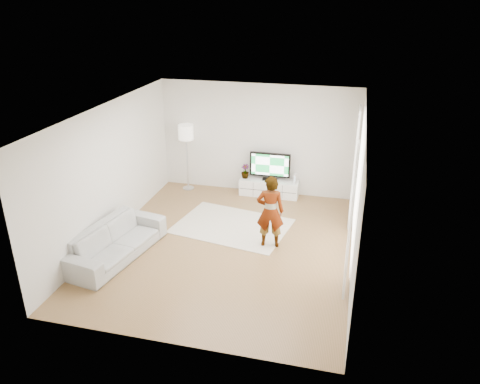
% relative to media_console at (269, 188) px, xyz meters
% --- Properties ---
extents(floor, '(6.00, 6.00, 0.00)m').
position_rel_media_console_xyz_m(floor, '(-0.36, -2.76, -0.21)').
color(floor, '#976A44').
rests_on(floor, ground).
extents(ceiling, '(6.00, 6.00, 0.00)m').
position_rel_media_console_xyz_m(ceiling, '(-0.36, -2.76, 2.59)').
color(ceiling, white).
rests_on(ceiling, wall_back).
extents(wall_left, '(0.02, 6.00, 2.80)m').
position_rel_media_console_xyz_m(wall_left, '(-2.86, -2.76, 1.19)').
color(wall_left, silver).
rests_on(wall_left, floor).
extents(wall_right, '(0.02, 6.00, 2.80)m').
position_rel_media_console_xyz_m(wall_right, '(2.14, -2.76, 1.19)').
color(wall_right, silver).
rests_on(wall_right, floor).
extents(wall_back, '(5.00, 0.02, 2.80)m').
position_rel_media_console_xyz_m(wall_back, '(-0.36, 0.24, 1.19)').
color(wall_back, silver).
rests_on(wall_back, floor).
extents(wall_front, '(5.00, 0.02, 2.80)m').
position_rel_media_console_xyz_m(wall_front, '(-0.36, -5.76, 1.19)').
color(wall_front, silver).
rests_on(wall_front, floor).
extents(window, '(0.01, 2.60, 2.50)m').
position_rel_media_console_xyz_m(window, '(2.12, -2.46, 1.24)').
color(window, white).
rests_on(window, wall_right).
extents(curtain_near, '(0.04, 0.70, 2.60)m').
position_rel_media_console_xyz_m(curtain_near, '(2.04, -3.76, 1.14)').
color(curtain_near, white).
rests_on(curtain_near, floor).
extents(curtain_far, '(0.04, 0.70, 2.60)m').
position_rel_media_console_xyz_m(curtain_far, '(2.04, -1.16, 1.14)').
color(curtain_far, white).
rests_on(curtain_far, floor).
extents(media_console, '(1.49, 0.42, 0.42)m').
position_rel_media_console_xyz_m(media_console, '(0.00, 0.00, 0.00)').
color(media_console, white).
rests_on(media_console, floor).
extents(television, '(1.03, 0.20, 0.71)m').
position_rel_media_console_xyz_m(television, '(0.00, 0.03, 0.60)').
color(television, black).
rests_on(television, media_console).
extents(game_console, '(0.06, 0.17, 0.22)m').
position_rel_media_console_xyz_m(game_console, '(0.65, -0.00, 0.32)').
color(game_console, white).
rests_on(game_console, media_console).
extents(potted_plant, '(0.24, 0.24, 0.36)m').
position_rel_media_console_xyz_m(potted_plant, '(-0.63, 0.00, 0.39)').
color(potted_plant, '#3F7238').
rests_on(potted_plant, media_console).
extents(rug, '(2.68, 2.13, 0.01)m').
position_rel_media_console_xyz_m(rug, '(-0.48, -1.89, -0.20)').
color(rug, beige).
rests_on(rug, floor).
extents(player, '(0.60, 0.44, 1.52)m').
position_rel_media_console_xyz_m(player, '(0.49, -2.53, 0.56)').
color(player, '#334772').
rests_on(player, rug).
extents(sofa, '(1.28, 2.41, 0.67)m').
position_rel_media_console_xyz_m(sofa, '(-2.36, -3.68, 0.12)').
color(sofa, '#AAAAA6').
rests_on(sofa, floor).
extents(floor_lamp, '(0.38, 0.38, 1.73)m').
position_rel_media_console_xyz_m(floor_lamp, '(-2.17, -0.06, 1.25)').
color(floor_lamp, silver).
rests_on(floor_lamp, floor).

